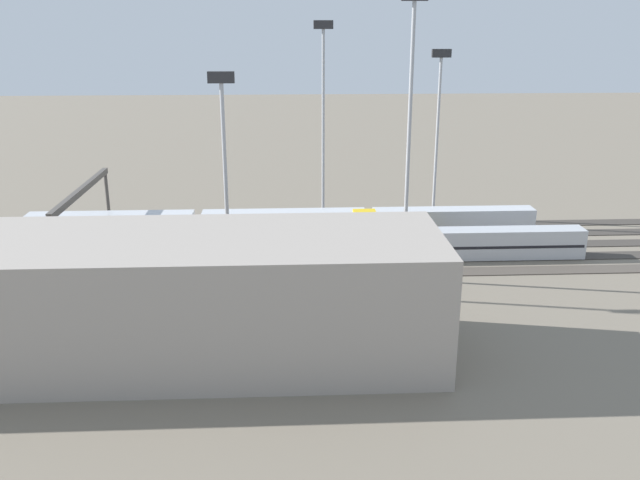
# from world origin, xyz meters

# --- Properties ---
(ground_plane) EXTENTS (400.00, 400.00, 0.00)m
(ground_plane) POSITION_xyz_m (0.00, 0.00, 0.00)
(ground_plane) COLOR #756B5B
(track_bed_0) EXTENTS (140.00, 2.80, 0.12)m
(track_bed_0) POSITION_xyz_m (0.00, -10.00, 0.06)
(track_bed_0) COLOR #3D3833
(track_bed_0) RESTS_ON ground_plane
(track_bed_1) EXTENTS (140.00, 2.80, 0.12)m
(track_bed_1) POSITION_xyz_m (0.00, -5.00, 0.06)
(track_bed_1) COLOR #3D3833
(track_bed_1) RESTS_ON ground_plane
(track_bed_2) EXTENTS (140.00, 2.80, 0.12)m
(track_bed_2) POSITION_xyz_m (0.00, 0.00, 0.06)
(track_bed_2) COLOR #3D3833
(track_bed_2) RESTS_ON ground_plane
(track_bed_3) EXTENTS (140.00, 2.80, 0.12)m
(track_bed_3) POSITION_xyz_m (0.00, 5.00, 0.06)
(track_bed_3) COLOR #3D3833
(track_bed_3) RESTS_ON ground_plane
(track_bed_4) EXTENTS (140.00, 2.80, 0.12)m
(track_bed_4) POSITION_xyz_m (0.00, 10.00, 0.06)
(track_bed_4) COLOR #4C443D
(track_bed_4) RESTS_ON ground_plane
(train_on_track_1) EXTENTS (71.40, 3.00, 3.80)m
(train_on_track_1) POSITION_xyz_m (3.66, -5.00, 2.02)
(train_on_track_1) COLOR silver
(train_on_track_1) RESTS_ON ground_plane
(train_on_track_2) EXTENTS (10.00, 3.00, 5.00)m
(train_on_track_2) POSITION_xyz_m (-9.90, 0.00, 2.16)
(train_on_track_2) COLOR gold
(train_on_track_2) RESTS_ON ground_plane
(train_on_track_3) EXTENTS (95.60, 3.06, 3.80)m
(train_on_track_3) POSITION_xyz_m (12.68, 5.00, 2.02)
(train_on_track_3) COLOR #B7BABF
(train_on_track_3) RESTS_ON ground_plane
(light_mast_0) EXTENTS (2.80, 0.70, 25.52)m
(light_mast_0) POSITION_xyz_m (-19.51, -13.75, 16.41)
(light_mast_0) COLOR #9EA0A5
(light_mast_0) RESTS_ON ground_plane
(light_mast_1) EXTENTS (2.80, 0.70, 24.40)m
(light_mast_1) POSITION_xyz_m (9.89, 13.84, 15.79)
(light_mast_1) COLOR #9EA0A5
(light_mast_1) RESTS_ON ground_plane
(light_mast_2) EXTENTS (2.80, 0.70, 29.48)m
(light_mast_2) POSITION_xyz_m (-2.33, -13.77, 18.57)
(light_mast_2) COLOR #9EA0A5
(light_mast_2) RESTS_ON ground_plane
(light_mast_3) EXTENTS (2.80, 0.70, 32.61)m
(light_mast_3) POSITION_xyz_m (-10.51, 12.20, 20.25)
(light_mast_3) COLOR #9EA0A5
(light_mast_3) RESTS_ON ground_plane
(signal_gantry) EXTENTS (0.70, 25.00, 8.80)m
(signal_gantry) POSITION_xyz_m (29.92, 0.00, 7.42)
(signal_gantry) COLOR #4C4742
(signal_gantry) RESTS_ON ground_plane
(maintenance_shed) EXTENTS (56.81, 14.62, 11.54)m
(maintenance_shed) POSITION_xyz_m (17.85, 30.44, 5.77)
(maintenance_shed) COLOR #9E9389
(maintenance_shed) RESTS_ON ground_plane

